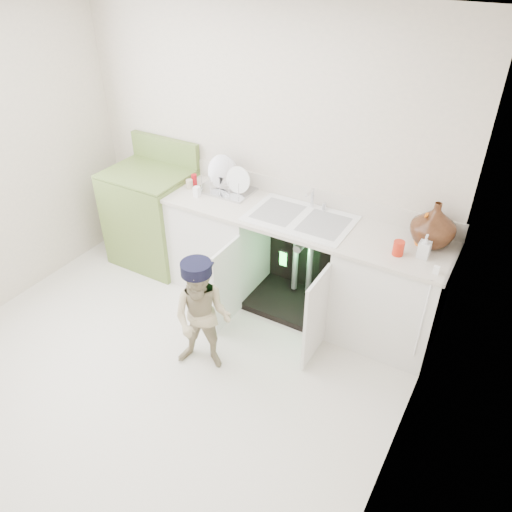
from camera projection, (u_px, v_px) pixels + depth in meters
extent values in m
plane|color=beige|center=(164.00, 367.00, 3.90)|extent=(3.50, 3.50, 0.00)
cube|color=beige|center=(260.00, 152.00, 4.28)|extent=(3.50, 2.50, 0.02)
cube|color=beige|center=(416.00, 321.00, 2.47)|extent=(2.50, 3.00, 0.02)
plane|color=white|center=(113.00, 17.00, 2.51)|extent=(3.50, 3.50, 0.00)
cube|color=silver|center=(220.00, 241.00, 4.63)|extent=(0.80, 0.60, 0.86)
cube|color=silver|center=(388.00, 295.00, 3.96)|extent=(0.80, 0.60, 0.86)
cube|color=black|center=(311.00, 251.00, 4.49)|extent=(0.80, 0.06, 0.86)
cube|color=black|center=(296.00, 302.00, 4.52)|extent=(0.80, 0.60, 0.06)
cylinder|color=gray|center=(296.00, 256.00, 4.38)|extent=(0.05, 0.05, 0.70)
cylinder|color=gray|center=(310.00, 261.00, 4.32)|extent=(0.05, 0.05, 0.70)
cylinder|color=gray|center=(301.00, 245.00, 4.22)|extent=(0.07, 0.18, 0.07)
cube|color=silver|center=(227.00, 285.00, 4.12)|extent=(0.03, 0.40, 0.76)
cube|color=silver|center=(316.00, 317.00, 3.78)|extent=(0.02, 0.40, 0.76)
cube|color=beige|center=(300.00, 220.00, 4.04)|extent=(2.44, 0.64, 0.03)
cube|color=beige|center=(316.00, 196.00, 4.20)|extent=(2.44, 0.02, 0.15)
cube|color=white|center=(300.00, 219.00, 4.03)|extent=(0.85, 0.55, 0.02)
cube|color=gray|center=(278.00, 212.00, 4.11)|extent=(0.34, 0.40, 0.01)
cube|color=gray|center=(324.00, 225.00, 3.94)|extent=(0.34, 0.40, 0.01)
cylinder|color=silver|center=(312.00, 198.00, 4.14)|extent=(0.03, 0.03, 0.17)
cylinder|color=silver|center=(310.00, 193.00, 4.05)|extent=(0.02, 0.14, 0.02)
cylinder|color=silver|center=(324.00, 206.00, 4.12)|extent=(0.04, 0.04, 0.06)
cylinder|color=white|center=(422.00, 320.00, 3.53)|extent=(0.01, 0.01, 0.70)
cube|color=white|center=(436.00, 270.00, 3.38)|extent=(0.04, 0.02, 0.06)
cube|color=silver|center=(226.00, 190.00, 4.44)|extent=(0.48, 0.32, 0.02)
cylinder|color=silver|center=(223.00, 179.00, 4.43)|extent=(0.30, 0.11, 0.29)
cylinder|color=white|center=(238.00, 185.00, 4.35)|extent=(0.24, 0.06, 0.23)
cylinder|color=silver|center=(201.00, 181.00, 4.40)|extent=(0.01, 0.01, 0.14)
cylinder|color=silver|center=(210.00, 183.00, 4.36)|extent=(0.01, 0.01, 0.14)
cylinder|color=silver|center=(220.00, 186.00, 4.32)|extent=(0.01, 0.01, 0.14)
cylinder|color=silver|center=(229.00, 188.00, 4.28)|extent=(0.01, 0.01, 0.14)
cylinder|color=silver|center=(238.00, 191.00, 4.24)|extent=(0.01, 0.01, 0.14)
imported|color=#432213|center=(434.00, 224.00, 3.62)|extent=(0.33, 0.33, 0.34)
imported|color=orange|center=(423.00, 229.00, 3.64)|extent=(0.10, 0.10, 0.26)
imported|color=silver|center=(425.00, 246.00, 3.52)|extent=(0.08, 0.08, 0.18)
cylinder|color=red|center=(398.00, 248.00, 3.57)|extent=(0.08, 0.08, 0.11)
cylinder|color=#B10F16|center=(194.00, 180.00, 4.52)|extent=(0.05, 0.05, 0.10)
cylinder|color=#BDAB8B|center=(190.00, 184.00, 4.47)|extent=(0.06, 0.06, 0.08)
cylinder|color=black|center=(221.00, 183.00, 4.43)|extent=(0.04, 0.04, 0.12)
cube|color=white|center=(197.00, 192.00, 4.33)|extent=(0.05, 0.05, 0.09)
cube|color=olive|center=(153.00, 218.00, 4.91)|extent=(0.77, 0.65, 0.94)
cube|color=olive|center=(147.00, 173.00, 4.64)|extent=(0.77, 0.65, 0.02)
cube|color=olive|center=(165.00, 150.00, 4.77)|extent=(0.77, 0.06, 0.24)
cylinder|color=black|center=(120.00, 175.00, 4.61)|extent=(0.17, 0.17, 0.02)
cylinder|color=silver|center=(119.00, 174.00, 4.60)|extent=(0.20, 0.20, 0.01)
cylinder|color=black|center=(143.00, 163.00, 4.84)|extent=(0.17, 0.17, 0.02)
cylinder|color=silver|center=(142.00, 162.00, 4.83)|extent=(0.20, 0.20, 0.01)
cylinder|color=black|center=(152.00, 185.00, 4.45)|extent=(0.17, 0.17, 0.02)
cylinder|color=silver|center=(152.00, 183.00, 4.44)|extent=(0.20, 0.20, 0.01)
cylinder|color=black|center=(174.00, 172.00, 4.68)|extent=(0.17, 0.17, 0.02)
cylinder|color=silver|center=(174.00, 170.00, 4.67)|extent=(0.20, 0.20, 0.01)
imported|color=tan|center=(202.00, 318.00, 3.68)|extent=(0.54, 0.47, 0.93)
cylinder|color=black|center=(199.00, 270.00, 3.44)|extent=(0.28, 0.28, 0.09)
cube|color=black|center=(203.00, 266.00, 3.54)|extent=(0.19, 0.14, 0.01)
cube|color=black|center=(284.00, 258.00, 3.87)|extent=(0.07, 0.01, 0.14)
cube|color=#26F23F|center=(283.00, 259.00, 3.87)|extent=(0.06, 0.00, 0.12)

